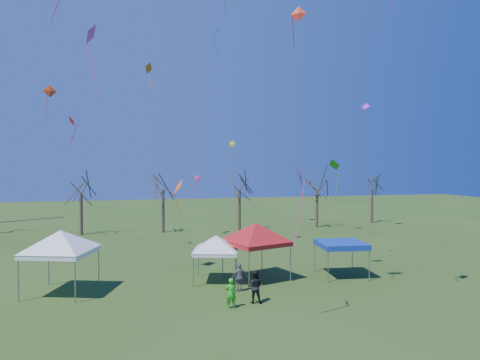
% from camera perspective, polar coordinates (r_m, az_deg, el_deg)
% --- Properties ---
extents(ground, '(140.00, 140.00, 0.00)m').
position_cam_1_polar(ground, '(24.00, -0.82, -15.65)').
color(ground, '#2E4817').
rests_on(ground, ground).
extents(tree_1, '(3.42, 3.42, 7.54)m').
position_cam_1_polar(tree_1, '(47.33, -20.47, 0.08)').
color(tree_1, '#3D2D21').
rests_on(tree_1, ground).
extents(tree_2, '(3.71, 3.71, 8.18)m').
position_cam_1_polar(tree_2, '(46.77, -10.25, 0.76)').
color(tree_2, '#3D2D21').
rests_on(tree_2, ground).
extents(tree_3, '(3.59, 3.59, 7.91)m').
position_cam_1_polar(tree_3, '(47.67, -0.09, 0.56)').
color(tree_3, '#3D2D21').
rests_on(tree_3, ground).
extents(tree_4, '(3.58, 3.58, 7.89)m').
position_cam_1_polar(tree_4, '(50.61, 10.24, 0.59)').
color(tree_4, '#3D2D21').
rests_on(tree_4, ground).
extents(tree_5, '(3.39, 3.39, 7.46)m').
position_cam_1_polar(tree_5, '(56.29, 17.21, 0.34)').
color(tree_5, '#3D2D21').
rests_on(tree_5, ground).
extents(tent_white_west, '(4.51, 4.51, 4.16)m').
position_cam_1_polar(tent_white_west, '(26.31, -22.83, -6.72)').
color(tent_white_west, gray).
rests_on(tent_white_west, ground).
extents(tent_white_mid, '(3.67, 3.67, 3.34)m').
position_cam_1_polar(tent_white_mid, '(26.88, -3.24, -7.81)').
color(tent_white_mid, gray).
rests_on(tent_white_mid, ground).
extents(tent_red, '(4.46, 4.46, 4.15)m').
position_cam_1_polar(tent_red, '(27.28, 2.15, -6.27)').
color(tent_red, gray).
rests_on(tent_red, ground).
extents(tent_blue, '(3.14, 3.14, 2.26)m').
position_cam_1_polar(tent_blue, '(29.00, 13.32, -8.37)').
color(tent_blue, gray).
rests_on(tent_blue, ground).
extents(person_dark, '(1.02, 0.91, 1.73)m').
position_cam_1_polar(person_dark, '(23.25, 1.99, -14.01)').
color(person_dark, black).
rests_on(person_dark, ground).
extents(person_green, '(0.58, 0.40, 1.53)m').
position_cam_1_polar(person_green, '(22.47, -1.23, -14.84)').
color(person_green, green).
rests_on(person_green, ground).
extents(person_grey, '(1.00, 0.51, 1.63)m').
position_cam_1_polar(person_grey, '(25.24, -0.06, -12.83)').
color(person_grey, slate).
rests_on(person_grey, ground).
extents(kite_24, '(0.62, 0.89, 2.23)m').
position_cam_1_polar(kite_24, '(37.48, -3.27, 19.09)').
color(kite_24, blue).
rests_on(kite_24, ground).
extents(kite_17, '(1.06, 1.24, 3.21)m').
position_cam_1_polar(kite_17, '(34.25, 12.51, 1.93)').
color(kite_17, '#239917').
rests_on(kite_17, ground).
extents(kite_8, '(0.88, 1.41, 3.91)m').
position_cam_1_polar(kite_8, '(27.84, -19.34, 17.85)').
color(kite_8, '#EA34BA').
rests_on(kite_8, ground).
extents(kite_11, '(1.01, 1.24, 2.61)m').
position_cam_1_polar(kite_11, '(41.69, -12.13, 14.38)').
color(kite_11, orange).
rests_on(kite_11, ground).
extents(kite_22, '(0.80, 0.77, 2.46)m').
position_cam_1_polar(kite_22, '(42.91, -5.71, 0.12)').
color(kite_22, '#FF3892').
rests_on(kite_22, ground).
extents(kite_19, '(0.73, 0.51, 1.95)m').
position_cam_1_polar(kite_19, '(45.52, -1.04, 4.77)').
color(kite_19, '#FDFF1A').
rests_on(kite_19, ground).
extents(kite_2, '(1.33, 0.86, 3.30)m').
position_cam_1_polar(kite_2, '(46.09, -24.04, 10.76)').
color(kite_2, '#DB4214').
rests_on(kite_2, ground).
extents(kite_1, '(0.71, 1.06, 2.23)m').
position_cam_1_polar(kite_1, '(26.10, -8.28, -0.90)').
color(kite_1, '#FF5F0D').
rests_on(kite_1, ground).
extents(kite_27, '(0.94, 0.79, 2.40)m').
position_cam_1_polar(kite_27, '(27.43, 7.76, 21.05)').
color(kite_27, red).
rests_on(kite_27, ground).
extents(kite_5, '(0.87, 1.29, 3.89)m').
position_cam_1_polar(kite_5, '(19.77, 7.95, 0.49)').
color(kite_5, '#F83784').
rests_on(kite_5, ground).
extents(kite_12, '(1.15, 1.25, 3.23)m').
position_cam_1_polar(kite_12, '(49.69, 16.34, 9.39)').
color(kite_12, purple).
rests_on(kite_12, ground).
extents(kite_13, '(0.99, 1.18, 2.65)m').
position_cam_1_polar(kite_13, '(40.65, -21.47, 7.30)').
color(kite_13, red).
rests_on(kite_13, ground).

